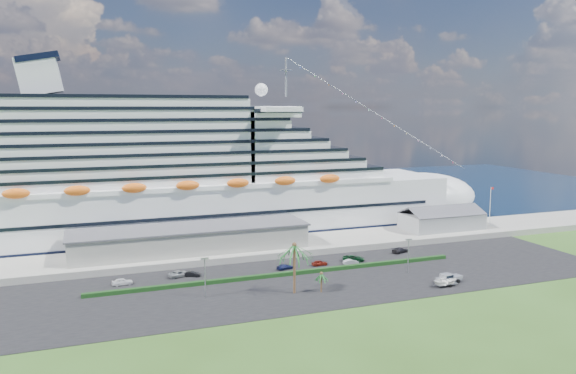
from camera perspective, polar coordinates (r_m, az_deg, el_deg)
name	(u,v)px	position (r m, az deg, el deg)	size (l,w,h in m)	color
ground	(346,294)	(119.95, 5.89, -10.76)	(420.00, 420.00, 0.00)	#2C4B19
asphalt_lot	(324,279)	(129.40, 3.72, -9.28)	(140.00, 38.00, 0.12)	black
wharf	(282,246)	(155.12, -0.64, -6.00)	(240.00, 20.00, 1.80)	gray
water	(211,199)	(240.31, -7.86, -1.24)	(420.00, 160.00, 0.02)	black
cruise_ship	(187,182)	(169.68, -10.26, 0.53)	(191.00, 38.00, 54.00)	silver
terminal_building	(191,239)	(147.90, -9.85, -5.18)	(61.00, 15.00, 6.30)	gray
port_shed	(442,220)	(178.19, 15.34, -3.28)	(24.00, 12.31, 7.37)	gray
flagpole	(490,204)	(188.47, 19.86, -1.67)	(1.08, 0.16, 12.00)	silver
hedge	(284,274)	(130.83, -0.42, -8.84)	(88.00, 1.10, 0.90)	black
lamp_post_left	(205,272)	(116.88, -8.43, -8.56)	(1.60, 0.35, 8.27)	gray
lamp_post_right	(408,252)	(134.58, 12.13, -6.43)	(1.60, 0.35, 8.27)	gray
palm_tall	(294,251)	(116.98, 0.65, -6.49)	(8.82, 8.82, 11.13)	#47301E
palm_short	(321,276)	(119.17, 3.41, -9.00)	(3.53, 3.53, 4.56)	#47301E
parked_car_0	(122,282)	(129.59, -16.49, -9.21)	(1.77, 4.40, 1.50)	white
parked_car_1	(192,274)	(132.08, -9.70, -8.70)	(1.34, 3.86, 1.27)	black
parked_car_2	(179,274)	(132.52, -10.99, -8.65)	(2.34, 5.08, 1.41)	gray
parked_car_3	(285,267)	(135.95, -0.31, -8.11)	(1.73, 4.25, 1.23)	#121841
parked_car_4	(320,263)	(139.25, 3.22, -7.70)	(1.59, 3.96, 1.35)	maroon
parked_car_5	(351,262)	(140.79, 6.41, -7.58)	(1.34, 3.84, 1.26)	#AFB2B7
parked_car_6	(353,258)	(143.65, 6.67, -7.21)	(2.54, 5.51, 1.53)	black
parked_car_7	(400,250)	(153.79, 11.30, -6.30)	(2.04, 5.02, 1.46)	black
pickup_truck	(449,278)	(130.80, 16.03, -8.85)	(6.09, 3.00, 2.05)	black
boat_trailer	(446,281)	(128.07, 15.78, -9.18)	(6.28, 4.19, 1.79)	gray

